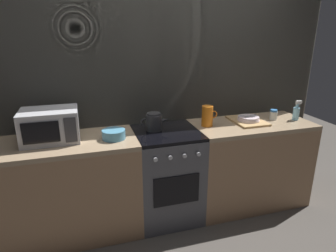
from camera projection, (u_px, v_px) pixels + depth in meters
ground_plane at (167, 214)px, 2.99m from camera, size 8.00×8.00×0.00m
back_wall at (157, 92)px, 2.91m from camera, size 3.60×0.05×2.40m
counter_left at (70, 188)px, 2.61m from camera, size 1.20×0.60×0.90m
stove_unit at (167, 175)px, 2.85m from camera, size 0.60×0.63×0.90m
counter_right at (248, 163)px, 3.10m from camera, size 1.20×0.60×0.90m
microwave at (50, 125)px, 2.44m from camera, size 0.46×0.35×0.27m
kettle at (154, 122)px, 2.72m from camera, size 0.28×0.15×0.17m
mixing_bowl at (114, 134)px, 2.52m from camera, size 0.20×0.20×0.08m
pitcher at (207, 116)px, 2.83m from camera, size 0.16×0.11×0.20m
dish_pile at (248, 120)px, 2.97m from camera, size 0.30×0.40×0.07m
spice_jar at (273, 115)px, 3.05m from camera, size 0.08×0.08×0.10m
spray_bottle at (296, 112)px, 3.02m from camera, size 0.08×0.06×0.20m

